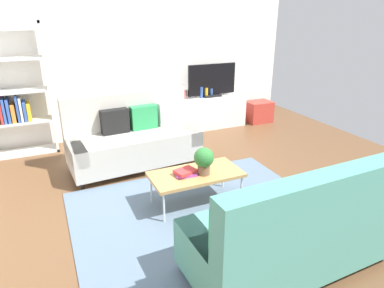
{
  "coord_description": "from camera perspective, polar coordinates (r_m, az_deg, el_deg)",
  "views": [
    {
      "loc": [
        -1.53,
        -3.48,
        2.23
      ],
      "look_at": [
        0.1,
        0.2,
        0.65
      ],
      "focal_mm": 31.79,
      "sensor_mm": 36.0,
      "label": 1
    }
  ],
  "objects": [
    {
      "name": "tv_console",
      "position": [
        6.95,
        3.16,
        5.44
      ],
      "size": [
        1.4,
        0.44,
        0.64
      ],
      "primitive_type": "cube",
      "color": "silver",
      "rests_on": "ground_plane"
    },
    {
      "name": "vase_1",
      "position": [
        6.72,
        -0.07,
        8.6
      ],
      "size": [
        0.11,
        0.11,
        0.2
      ],
      "primitive_type": "cylinder",
      "color": "silver",
      "rests_on": "tv_console"
    },
    {
      "name": "bottle_2",
      "position": [
        6.81,
        3.27,
        8.6
      ],
      "size": [
        0.05,
        0.05,
        0.17
      ],
      "primitive_type": "cylinder",
      "color": "#3359B2",
      "rests_on": "tv_console"
    },
    {
      "name": "table_book_0",
      "position": [
        4.03,
        -1.13,
        -5.02
      ],
      "size": [
        0.26,
        0.2,
        0.03
      ],
      "primitive_type": "cube",
      "rotation": [
        0.0,
        0.0,
        -0.09
      ],
      "color": "purple",
      "rests_on": "coffee_table"
    },
    {
      "name": "bookshelf",
      "position": [
        6.11,
        -28.04,
        6.98
      ],
      "size": [
        1.1,
        0.36,
        2.1
      ],
      "color": "white",
      "rests_on": "ground_plane"
    },
    {
      "name": "vase_0",
      "position": [
        6.65,
        -1.47,
        8.32
      ],
      "size": [
        0.12,
        0.12,
        0.16
      ],
      "primitive_type": "cylinder",
      "color": "#B24C4C",
      "rests_on": "tv_console"
    },
    {
      "name": "couch_beige",
      "position": [
        5.2,
        -9.81,
        1.11
      ],
      "size": [
        1.95,
        0.97,
        1.1
      ],
      "rotation": [
        0.0,
        0.0,
        3.21
      ],
      "color": "#B2ADA3",
      "rests_on": "ground_plane"
    },
    {
      "name": "area_rug",
      "position": [
        4.12,
        1.23,
        -11.28
      ],
      "size": [
        2.9,
        2.2,
        0.01
      ],
      "primitive_type": "cube",
      "color": "slate",
      "rests_on": "ground_plane"
    },
    {
      "name": "potted_plant",
      "position": [
        3.98,
        2.0,
        -2.61
      ],
      "size": [
        0.24,
        0.24,
        0.33
      ],
      "color": "brown",
      "rests_on": "coffee_table"
    },
    {
      "name": "wall_far",
      "position": [
        6.51,
        -10.52,
        14.2
      ],
      "size": [
        6.4,
        0.12,
        2.9
      ],
      "primitive_type": "cube",
      "color": "white",
      "rests_on": "ground_plane"
    },
    {
      "name": "bottle_1",
      "position": [
        6.75,
        2.42,
        8.62
      ],
      "size": [
        0.06,
        0.06,
        0.19
      ],
      "primitive_type": "cylinder",
      "color": "gold",
      "rests_on": "tv_console"
    },
    {
      "name": "coffee_table",
      "position": [
        4.1,
        0.72,
        -5.19
      ],
      "size": [
        1.1,
        0.56,
        0.42
      ],
      "color": "#B7844C",
      "rests_on": "ground_plane"
    },
    {
      "name": "table_book_1",
      "position": [
        4.02,
        -1.13,
        -4.59
      ],
      "size": [
        0.28,
        0.23,
        0.04
      ],
      "primitive_type": "cube",
      "rotation": [
        0.0,
        0.0,
        0.25
      ],
      "color": "red",
      "rests_on": "table_book_0"
    },
    {
      "name": "couch_green",
      "position": [
        3.19,
        16.74,
        -13.74
      ],
      "size": [
        1.93,
        0.9,
        1.1
      ],
      "rotation": [
        0.0,
        0.0,
        0.03
      ],
      "color": "teal",
      "rests_on": "ground_plane"
    },
    {
      "name": "storage_trunk",
      "position": [
        7.44,
        11.1,
        5.36
      ],
      "size": [
        0.52,
        0.4,
        0.44
      ],
      "primitive_type": "cube",
      "color": "#B2382D",
      "rests_on": "ground_plane"
    },
    {
      "name": "tv",
      "position": [
        6.78,
        3.35,
        10.53
      ],
      "size": [
        1.0,
        0.2,
        0.64
      ],
      "color": "black",
      "rests_on": "tv_console"
    },
    {
      "name": "ground_plane",
      "position": [
        4.41,
        -0.17,
        -8.98
      ],
      "size": [
        7.68,
        7.68,
        0.0
      ],
      "primitive_type": "plane",
      "color": "brown"
    },
    {
      "name": "bottle_0",
      "position": [
        6.7,
        1.57,
        8.65
      ],
      "size": [
        0.06,
        0.06,
        0.22
      ],
      "primitive_type": "cylinder",
      "color": "#3359B2",
      "rests_on": "tv_console"
    }
  ]
}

